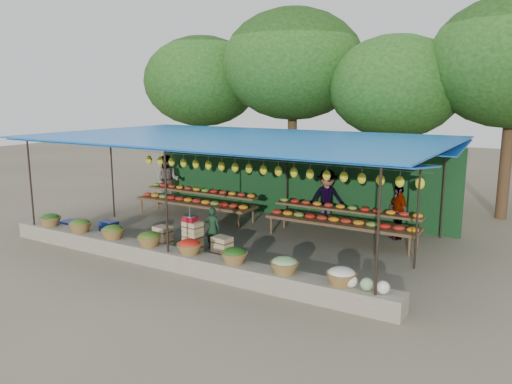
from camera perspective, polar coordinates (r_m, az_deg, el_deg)
The scene contains 16 objects.
ground at distance 13.87m, azimuth -2.08°, elevation -5.31°, with size 60.00×60.00×0.00m, color #625C48.
stone_curb at distance 11.71m, azimuth -9.50°, elevation -7.53°, with size 10.60×0.55×0.40m, color #676252.
stall_canopy at distance 13.43m, azimuth -1.99°, elevation 5.78°, with size 10.80×6.60×2.82m.
produce_baskets at distance 11.67m, azimuth -9.94°, elevation -5.74°, with size 8.98×0.58×0.34m.
netting_backdrop at distance 16.26m, azimuth 3.96°, elevation 1.61°, with size 10.60×0.06×2.50m, color #18441D.
tree_row at distance 18.54m, azimuth 9.78°, elevation 13.33°, with size 16.51×5.50×7.12m.
fruit_table_left at distance 16.20m, azimuth -6.88°, elevation -0.79°, with size 4.21×0.95×0.93m.
fruit_table_right at distance 13.78m, azimuth 9.81°, elevation -2.97°, with size 4.21×0.95×0.93m.
crate_counter at distance 12.78m, azimuth -7.33°, elevation -5.38°, with size 2.39×0.40×0.77m.
weighing_scale at distance 12.66m, azimuth -7.56°, elevation -2.97°, with size 0.34×0.34×0.36m.
vendor_seated at distance 12.84m, azimuth -4.99°, elevation -4.14°, with size 0.40×0.26×1.10m, color #16311D.
customer_left at distance 18.25m, azimuth -10.11°, elevation 1.36°, with size 0.87×0.68×1.79m, color slate.
customer_mid at distance 15.11m, azimuth 8.09°, elevation -0.70°, with size 1.11×0.64×1.72m, color slate.
customer_right at distance 14.21m, azimuth 15.92°, elevation -2.17°, with size 0.89×0.37×1.52m, color slate.
blue_crate_front at distance 15.37m, azimuth -20.43°, elevation -3.74°, with size 0.56×0.41×0.34m, color navy.
blue_crate_back at distance 15.16m, azimuth -16.46°, elevation -3.78°, with size 0.49×0.35×0.29m, color navy.
Camera 1 is at (7.28, -11.15, 3.88)m, focal length 35.00 mm.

